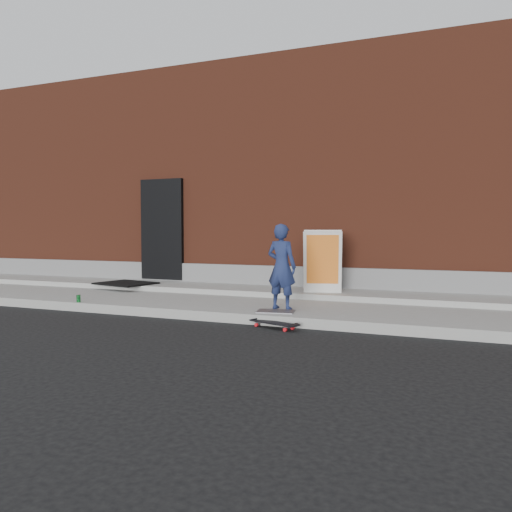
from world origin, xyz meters
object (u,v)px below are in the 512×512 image
at_px(skateboard, 274,323).
at_px(soda_can, 79,299).
at_px(pizza_sign, 323,261).
at_px(child, 282,267).

relative_size(skateboard, soda_can, 6.30).
xyz_separation_m(pizza_sign, soda_can, (-3.74, -2.14, -0.61)).
xyz_separation_m(child, pizza_sign, (0.26, 1.58, 0.00)).
distance_m(pizza_sign, soda_can, 4.35).
xyz_separation_m(child, soda_can, (-3.48, -0.56, -0.60)).
bearing_deg(child, pizza_sign, -88.65).
bearing_deg(pizza_sign, skateboard, -92.77).
distance_m(child, pizza_sign, 1.60).
bearing_deg(skateboard, soda_can, 176.95).
height_order(child, soda_can, child).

